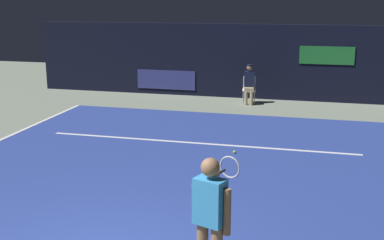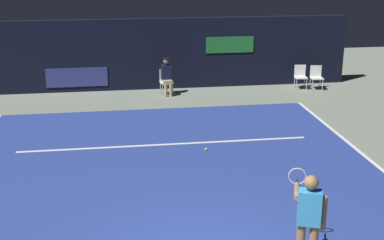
% 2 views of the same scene
% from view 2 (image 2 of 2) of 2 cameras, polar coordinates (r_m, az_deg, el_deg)
% --- Properties ---
extents(ground_plane, '(29.93, 29.93, 0.00)m').
position_cam_2_polar(ground_plane, '(12.29, -2.08, -5.68)').
color(ground_plane, gray).
extents(court_surface, '(9.87, 10.27, 0.01)m').
position_cam_2_polar(court_surface, '(12.29, -2.08, -5.65)').
color(court_surface, navy).
rests_on(court_surface, ground).
extents(line_sideline_left, '(0.10, 10.27, 0.01)m').
position_cam_2_polar(line_sideline_left, '(13.66, 18.80, -4.12)').
color(line_sideline_left, white).
rests_on(line_sideline_left, court_surface).
extents(line_service, '(7.70, 0.10, 0.01)m').
position_cam_2_polar(line_service, '(13.94, -2.91, -2.68)').
color(line_service, white).
rests_on(line_service, court_surface).
extents(back_wall, '(15.07, 0.33, 2.60)m').
position_cam_2_polar(back_wall, '(19.46, -4.75, 7.17)').
color(back_wall, black).
rests_on(back_wall, ground).
extents(tennis_player, '(0.50, 1.05, 1.73)m').
position_cam_2_polar(tennis_player, '(8.40, 12.57, -10.49)').
color(tennis_player, '#8C6647').
rests_on(tennis_player, ground).
extents(line_judge_on_chair, '(0.48, 0.56, 1.32)m').
position_cam_2_polar(line_judge_on_chair, '(18.62, -2.79, 4.79)').
color(line_judge_on_chair, white).
rests_on(line_judge_on_chair, ground).
extents(courtside_chair_near, '(0.48, 0.46, 0.88)m').
position_cam_2_polar(courtside_chair_near, '(19.95, 11.75, 4.78)').
color(courtside_chair_near, white).
rests_on(courtside_chair_near, ground).
extents(courtside_chair_far, '(0.48, 0.46, 0.88)m').
position_cam_2_polar(courtside_chair_far, '(19.98, 13.41, 4.69)').
color(courtside_chair_far, white).
rests_on(courtside_chair_far, ground).
extents(tennis_ball, '(0.07, 0.07, 0.07)m').
position_cam_2_polar(tennis_ball, '(13.51, 1.55, -3.21)').
color(tennis_ball, '#CCE033').
rests_on(tennis_ball, court_surface).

